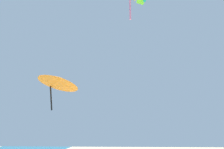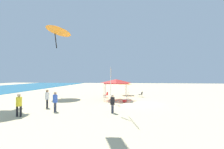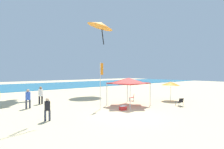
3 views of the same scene
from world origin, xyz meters
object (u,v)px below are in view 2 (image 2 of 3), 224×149
at_px(kite_delta_orange, 59,29).
at_px(person_beachcomber, 55,100).
at_px(folding_chair_near_cooler, 106,95).
at_px(beach_umbrella, 125,83).
at_px(person_watching_sky, 112,102).
at_px(banner_flag, 111,82).
at_px(folding_chair_left_of_tent, 141,94).
at_px(canopy_tent, 116,81).
at_px(cooler_box, 125,101).
at_px(person_kite_handler, 47,97).
at_px(person_far_stroller, 19,103).

bearing_deg(kite_delta_orange, person_beachcomber, -20.83).
relative_size(folding_chair_near_cooler, person_beachcomber, 0.45).
bearing_deg(beach_umbrella, person_beachcomber, 158.14).
relative_size(person_watching_sky, kite_delta_orange, 0.28).
bearing_deg(folding_chair_near_cooler, banner_flag, -23.62).
bearing_deg(folding_chair_near_cooler, folding_chair_left_of_tent, 67.82).
xyz_separation_m(beach_umbrella, banner_flag, (-9.39, 1.34, 0.56)).
bearing_deg(kite_delta_orange, person_watching_sky, -2.45).
xyz_separation_m(banner_flag, person_watching_sky, (-5.16, -0.82, -1.65)).
relative_size(canopy_tent, cooler_box, 5.37).
xyz_separation_m(canopy_tent, banner_flag, (-3.31, 0.30, 0.08)).
distance_m(folding_chair_left_of_tent, cooler_box, 6.20).
bearing_deg(canopy_tent, folding_chair_near_cooler, 36.65).
bearing_deg(person_kite_handler, banner_flag, -80.68).
xyz_separation_m(canopy_tent, person_beachcomber, (-8.50, 4.81, -1.46)).
xyz_separation_m(cooler_box, person_watching_sky, (-6.48, 0.78, 0.76)).
relative_size(cooler_box, kite_delta_orange, 0.12).
bearing_deg(kite_delta_orange, folding_chair_left_of_tent, 48.44).
xyz_separation_m(canopy_tent, kite_delta_orange, (3.34, 9.75, 8.46)).
bearing_deg(canopy_tent, person_far_stroller, 147.47).
distance_m(beach_umbrella, person_far_stroller, 18.59).
bearing_deg(person_far_stroller, kite_delta_orange, 104.57).
height_order(folding_chair_near_cooler, person_beachcomber, person_beachcomber).
xyz_separation_m(beach_umbrella, cooler_box, (-8.07, -0.25, -1.86)).
relative_size(canopy_tent, banner_flag, 0.84).
height_order(beach_umbrella, folding_chair_left_of_tent, beach_umbrella).
bearing_deg(person_kite_handler, beach_umbrella, -50.81).
relative_size(canopy_tent, person_beachcomber, 2.01).
bearing_deg(folding_chair_near_cooler, person_far_stroller, -59.21).
xyz_separation_m(folding_chair_left_of_tent, person_watching_sky, (-12.25, 3.05, 0.49)).
bearing_deg(banner_flag, beach_umbrella, -8.12).
bearing_deg(folding_chair_left_of_tent, cooler_box, 2.77).
bearing_deg(person_watching_sky, folding_chair_near_cooler, 21.45).
height_order(canopy_tent, person_kite_handler, canopy_tent).
bearing_deg(person_kite_handler, person_far_stroller, 153.23).
distance_m(folding_chair_left_of_tent, banner_flag, 8.35).
relative_size(beach_umbrella, folding_chair_left_of_tent, 2.82).
height_order(folding_chair_left_of_tent, kite_delta_orange, kite_delta_orange).
bearing_deg(cooler_box, folding_chair_left_of_tent, -21.53).
bearing_deg(person_watching_sky, cooler_box, 2.91).
height_order(person_far_stroller, kite_delta_orange, kite_delta_orange).
height_order(beach_umbrella, person_watching_sky, beach_umbrella).
distance_m(cooler_box, person_watching_sky, 6.57).
bearing_deg(folding_chair_near_cooler, person_kite_handler, -64.98).
height_order(person_kite_handler, person_watching_sky, person_kite_handler).
distance_m(canopy_tent, cooler_box, 3.33).
distance_m(beach_umbrella, person_beachcomber, 15.75).
height_order(person_beachcomber, kite_delta_orange, kite_delta_orange).
xyz_separation_m(folding_chair_left_of_tent, banner_flag, (-7.09, 3.87, 2.14)).
distance_m(person_kite_handler, person_watching_sky, 7.14).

